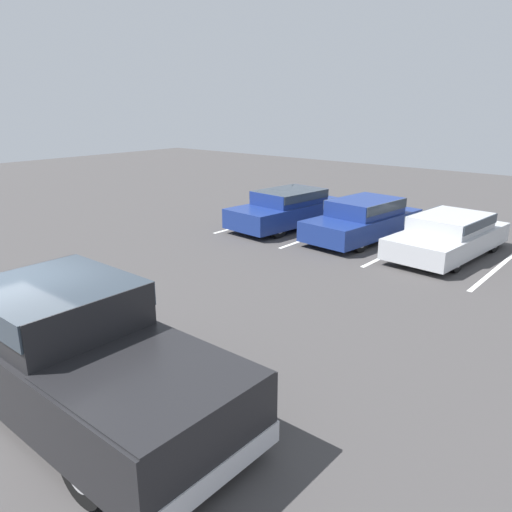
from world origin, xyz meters
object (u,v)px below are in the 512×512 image
object	(u,v)px
parked_sedan_c	(449,234)
pickup_truck	(71,350)
parked_sedan_b	(363,218)
parked_sedan_a	(288,207)

from	to	relation	value
parked_sedan_c	pickup_truck	bearing A→B (deg)	-2.50
pickup_truck	parked_sedan_b	xyz separation A→B (m)	(-1.38, 10.86, -0.22)
parked_sedan_b	parked_sedan_c	world-z (taller)	parked_sedan_b
parked_sedan_b	parked_sedan_c	bearing A→B (deg)	95.15
pickup_truck	parked_sedan_b	distance (m)	10.95
parked_sedan_b	parked_sedan_a	bearing A→B (deg)	-80.07
parked_sedan_a	parked_sedan_b	size ratio (longest dim) A/B	1.03
pickup_truck	parked_sedan_b	world-z (taller)	pickup_truck
pickup_truck	parked_sedan_c	world-z (taller)	pickup_truck
parked_sedan_b	pickup_truck	bearing A→B (deg)	12.72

